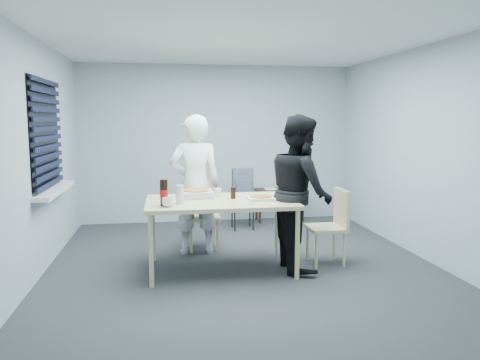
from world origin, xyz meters
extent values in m
plane|color=#2D2E32|center=(0.00, 0.00, 0.00)|extent=(5.00, 5.00, 0.00)
plane|color=white|center=(0.00, 0.00, 2.60)|extent=(5.00, 5.00, 0.00)
plane|color=#A8B1BA|center=(0.00, 2.50, 1.30)|extent=(4.50, 0.00, 4.50)
plane|color=#A8B1BA|center=(0.00, -2.50, 1.30)|extent=(4.50, 0.00, 4.50)
plane|color=#A8B1BA|center=(-2.25, 0.00, 1.30)|extent=(0.00, 5.00, 5.00)
plane|color=#A8B1BA|center=(2.25, 0.00, 1.30)|extent=(0.00, 5.00, 5.00)
plane|color=black|center=(-2.23, 0.40, 1.55)|extent=(0.00, 1.30, 1.30)
cube|color=black|center=(-2.21, 0.40, 1.55)|extent=(0.04, 1.30, 1.25)
cube|color=silver|center=(-2.16, 0.40, 0.89)|extent=(0.18, 1.42, 0.05)
cube|color=#CDBB89|center=(-0.27, -0.14, 0.78)|extent=(1.66, 1.05, 0.04)
cylinder|color=#CDBB89|center=(-1.04, -0.60, 0.38)|extent=(0.05, 0.05, 0.76)
cylinder|color=#CDBB89|center=(-1.04, 0.33, 0.38)|extent=(0.05, 0.05, 0.76)
cylinder|color=#CDBB89|center=(0.50, -0.60, 0.38)|extent=(0.05, 0.05, 0.76)
cylinder|color=#CDBB89|center=(0.50, 0.33, 0.38)|extent=(0.05, 0.05, 0.76)
cube|color=#CDBB89|center=(-0.40, 0.75, 0.43)|extent=(0.42, 0.42, 0.04)
cube|color=#CDBB89|center=(-0.40, 0.94, 0.67)|extent=(0.42, 0.04, 0.44)
cylinder|color=#CDBB89|center=(-0.57, 0.58, 0.21)|extent=(0.03, 0.03, 0.41)
cylinder|color=#CDBB89|center=(-0.57, 0.92, 0.21)|extent=(0.03, 0.03, 0.41)
cylinder|color=#CDBB89|center=(-0.23, 0.58, 0.21)|extent=(0.03, 0.03, 0.41)
cylinder|color=#CDBB89|center=(-0.23, 0.92, 0.21)|extent=(0.03, 0.03, 0.41)
cube|color=#CDBB89|center=(0.99, -0.12, 0.43)|extent=(0.42, 0.42, 0.04)
cube|color=#CDBB89|center=(1.18, -0.12, 0.67)|extent=(0.04, 0.42, 0.44)
cylinder|color=#CDBB89|center=(0.82, -0.29, 0.21)|extent=(0.03, 0.03, 0.41)
cylinder|color=#CDBB89|center=(0.82, 0.05, 0.21)|extent=(0.03, 0.03, 0.41)
cylinder|color=#CDBB89|center=(1.16, -0.29, 0.21)|extent=(0.03, 0.03, 0.41)
cylinder|color=#CDBB89|center=(1.16, 0.05, 0.21)|extent=(0.03, 0.03, 0.41)
imported|color=white|center=(-0.51, 0.58, 0.89)|extent=(0.65, 0.42, 1.77)
imported|color=black|center=(0.64, -0.20, 0.89)|extent=(0.47, 0.86, 1.77)
cube|color=#352418|center=(1.03, 2.28, 0.53)|extent=(0.82, 0.36, 0.04)
cylinder|color=#352418|center=(0.66, 2.14, 0.25)|extent=(0.04, 0.04, 0.51)
cylinder|color=#352418|center=(0.66, 2.42, 0.25)|extent=(0.04, 0.04, 0.51)
cylinder|color=#352418|center=(1.39, 2.14, 0.25)|extent=(0.04, 0.04, 0.51)
cylinder|color=#352418|center=(1.39, 2.42, 0.25)|extent=(0.04, 0.04, 0.51)
cube|color=black|center=(0.31, 1.80, 0.49)|extent=(0.37, 0.37, 0.04)
cylinder|color=black|center=(0.16, 1.65, 0.24)|extent=(0.04, 0.04, 0.47)
cylinder|color=black|center=(0.16, 1.94, 0.24)|extent=(0.04, 0.04, 0.47)
cylinder|color=black|center=(0.45, 1.65, 0.24)|extent=(0.04, 0.04, 0.47)
cylinder|color=black|center=(0.45, 1.94, 0.24)|extent=(0.04, 0.04, 0.47)
cube|color=slate|center=(0.31, 1.80, 0.73)|extent=(0.32, 0.17, 0.44)
cube|color=slate|center=(0.31, 1.68, 0.68)|extent=(0.23, 0.06, 0.21)
cube|color=silver|center=(-0.52, 0.09, 0.83)|extent=(0.37, 0.37, 0.04)
cube|color=silver|center=(-0.52, 0.09, 0.86)|extent=(0.37, 0.37, 0.04)
cylinder|color=#CC7F38|center=(-0.52, 0.09, 0.89)|extent=(0.31, 0.31, 0.01)
cube|color=silver|center=(0.18, -0.18, 0.82)|extent=(0.29, 0.29, 0.03)
cylinder|color=#CC7F38|center=(0.18, -0.18, 0.84)|extent=(0.25, 0.25, 0.01)
imported|color=white|center=(-0.86, -0.46, 0.85)|extent=(0.17, 0.17, 0.10)
imported|color=white|center=(-0.27, 0.14, 0.85)|extent=(0.10, 0.10, 0.09)
cylinder|color=black|center=(-0.12, -0.06, 0.87)|extent=(0.07, 0.07, 0.13)
cylinder|color=black|center=(-0.90, -0.36, 0.94)|extent=(0.08, 0.08, 0.27)
cylinder|color=red|center=(-0.90, -0.36, 0.93)|extent=(0.09, 0.09, 0.09)
cylinder|color=silver|center=(-0.73, -0.29, 0.91)|extent=(0.10, 0.10, 0.20)
torus|color=red|center=(0.03, -0.42, 0.81)|extent=(0.07, 0.07, 0.00)
cube|color=white|center=(0.88, 2.31, 0.55)|extent=(0.29, 0.33, 0.00)
cube|color=black|center=(1.25, 2.31, 0.58)|extent=(0.16, 0.12, 0.07)
camera|label=1|loc=(-0.89, -5.30, 1.71)|focal=35.00mm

